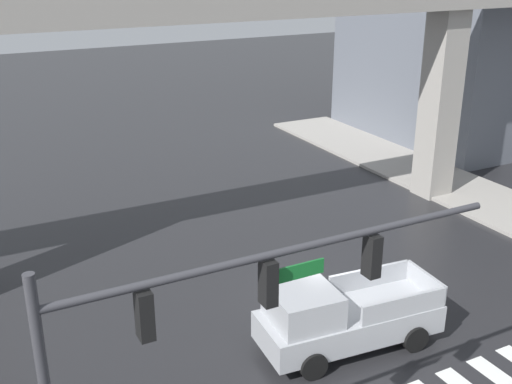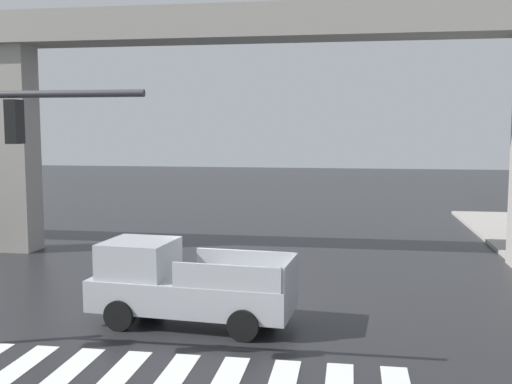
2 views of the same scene
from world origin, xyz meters
name	(u,v)px [view 1 (image 1 of 2)]	position (x,y,z in m)	size (l,w,h in m)	color
ground_plane	(325,310)	(0.00, 0.00, 0.00)	(120.00, 120.00, 0.00)	#232326
elevated_overpass	(236,26)	(0.00, 6.14, 7.97)	(54.59, 1.93, 9.42)	#9E9991
pickup_truck	(340,317)	(-0.77, -1.84, 0.99)	(5.24, 2.41, 2.08)	#A8AAAF
traffic_signal_mast	(208,326)	(-6.26, -5.66, 4.56)	(8.69, 0.32, 6.20)	#38383D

